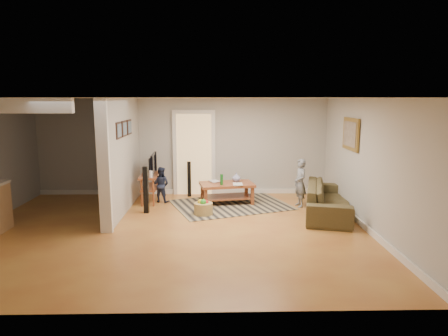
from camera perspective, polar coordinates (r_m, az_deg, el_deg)
The scene contains 11 objects.
ground at distance 7.80m, azimuth -7.51°, elevation -8.80°, with size 7.50×7.50×0.00m, color #995027.
room_shell at distance 8.07m, azimuth -14.97°, elevation 2.21°, with size 7.54×6.02×2.52m.
area_rug at distance 9.49m, azimuth 1.00°, elevation -5.27°, with size 2.58×1.88×0.01m, color black.
sofa at distance 9.04m, azimuth 14.63°, elevation -6.42°, with size 2.29×0.90×0.67m, color #3F351F.
coffee_table at distance 9.58m, azimuth 0.50°, elevation -2.79°, with size 1.36×0.94×0.74m.
tv_console at distance 9.85m, azimuth -10.51°, elevation -1.22°, with size 0.44×1.09×0.93m.
speaker_left at distance 8.90m, azimuth -11.09°, elevation -3.08°, with size 0.10×0.10×1.04m, color black.
speaker_right at distance 10.27m, azimuth -5.01°, elevation -1.57°, with size 0.09×0.09×0.91m, color black.
toy_basket at distance 8.69m, azimuth -2.97°, elevation -5.73°, with size 0.41×0.41×0.36m.
child at distance 9.53m, azimuth 10.71°, elevation -5.41°, with size 0.41×0.27×1.12m, color slate.
toddler at distance 9.89m, azimuth -8.92°, elevation -4.79°, with size 0.42×0.33×0.86m, color #1E263F.
Camera 1 is at (0.84, -7.35, 2.49)m, focal length 32.00 mm.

